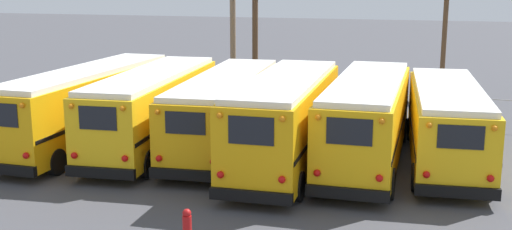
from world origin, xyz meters
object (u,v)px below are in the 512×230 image
object	(u,v)px
school_bus_4	(367,118)
school_bus_5	(447,122)
school_bus_0	(89,104)
utility_pole	(233,17)
school_bus_3	(286,119)
school_bus_2	(226,109)
school_bus_1	(154,107)
fire_hydrant	(187,228)

from	to	relation	value
school_bus_4	school_bus_5	xyz separation A→B (m)	(2.84, 0.81, -0.15)
school_bus_0	utility_pole	size ratio (longest dim) A/B	1.24
school_bus_3	school_bus_4	size ratio (longest dim) A/B	0.98
school_bus_0	school_bus_5	distance (m)	14.22
school_bus_0	school_bus_2	xyz separation A→B (m)	(5.68, 0.77, -0.07)
school_bus_2	utility_pole	size ratio (longest dim) A/B	1.21
school_bus_4	school_bus_5	world-z (taller)	school_bus_4
school_bus_1	school_bus_3	distance (m)	5.78
school_bus_3	school_bus_4	xyz separation A→B (m)	(2.84, 1.03, -0.04)
school_bus_2	fire_hydrant	distance (m)	9.68
school_bus_4	school_bus_3	bearing A→B (deg)	-160.02
utility_pole	school_bus_1	bearing A→B (deg)	-87.89
school_bus_1	school_bus_2	size ratio (longest dim) A/B	0.96
school_bus_3	school_bus_5	world-z (taller)	school_bus_3
school_bus_3	school_bus_5	size ratio (longest dim) A/B	1.02
school_bus_5	utility_pole	size ratio (longest dim) A/B	1.09
school_bus_1	utility_pole	bearing A→B (deg)	92.11
school_bus_5	fire_hydrant	distance (m)	11.60
school_bus_5	school_bus_4	bearing A→B (deg)	-164.16
fire_hydrant	school_bus_5	bearing A→B (deg)	55.23
fire_hydrant	school_bus_0	bearing A→B (deg)	131.34
school_bus_0	school_bus_1	distance (m)	2.84
school_bus_1	school_bus_4	world-z (taller)	school_bus_4
school_bus_1	school_bus_5	distance (m)	11.38
utility_pole	school_bus_4	bearing A→B (deg)	-54.33
school_bus_0	school_bus_1	xyz separation A→B (m)	(2.84, 0.10, -0.01)
school_bus_1	school_bus_4	size ratio (longest dim) A/B	1.02
school_bus_5	school_bus_0	bearing A→B (deg)	-176.62
school_bus_0	school_bus_2	bearing A→B (deg)	7.73
school_bus_2	school_bus_3	xyz separation A→B (m)	(2.84, -1.77, 0.15)
school_bus_5	utility_pole	xyz separation A→B (m)	(-11.81, 11.69, 2.94)
school_bus_3	fire_hydrant	xyz separation A→B (m)	(-0.91, -7.65, -1.28)
school_bus_4	utility_pole	size ratio (longest dim) A/B	1.14
school_bus_0	school_bus_4	world-z (taller)	school_bus_4
school_bus_1	utility_pole	size ratio (longest dim) A/B	1.17
utility_pole	fire_hydrant	bearing A→B (deg)	-76.14
school_bus_1	school_bus_3	bearing A→B (deg)	-10.92
school_bus_1	fire_hydrant	distance (m)	10.03
school_bus_1	school_bus_2	world-z (taller)	school_bus_1
school_bus_0	school_bus_2	size ratio (longest dim) A/B	1.02
school_bus_1	fire_hydrant	size ratio (longest dim) A/B	10.01
school_bus_2	school_bus_4	distance (m)	5.73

